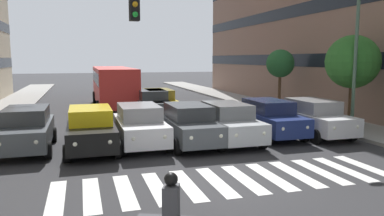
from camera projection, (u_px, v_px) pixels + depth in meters
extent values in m
plane|color=#2D2D30|center=(230.00, 180.00, 11.13)|extent=(180.00, 180.00, 0.00)
cube|color=black|center=(321.00, 60.00, 30.96)|extent=(8.74, 29.45, 0.90)
cube|color=black|center=(323.00, 17.00, 30.50)|extent=(8.74, 29.45, 0.90)
cube|color=silver|center=(365.00, 167.00, 12.55)|extent=(0.45, 2.80, 0.01)
cube|color=silver|center=(343.00, 169.00, 12.29)|extent=(0.45, 2.80, 0.01)
cube|color=silver|center=(320.00, 171.00, 12.04)|extent=(0.45, 2.80, 0.01)
cube|color=silver|center=(296.00, 174.00, 11.78)|extent=(0.45, 2.80, 0.01)
cube|color=silver|center=(270.00, 176.00, 11.52)|extent=(0.45, 2.80, 0.01)
cube|color=silver|center=(244.00, 179.00, 11.26)|extent=(0.45, 2.80, 0.01)
cube|color=silver|center=(216.00, 182.00, 11.00)|extent=(0.45, 2.80, 0.01)
cube|color=silver|center=(187.00, 185.00, 10.75)|extent=(0.45, 2.80, 0.01)
cube|color=silver|center=(157.00, 188.00, 10.49)|extent=(0.45, 2.80, 0.01)
cube|color=silver|center=(125.00, 191.00, 10.23)|extent=(0.45, 2.80, 0.01)
cube|color=silver|center=(91.00, 194.00, 9.97)|extent=(0.45, 2.80, 0.01)
cube|color=silver|center=(56.00, 198.00, 9.71)|extent=(0.45, 2.80, 0.01)
cube|color=silver|center=(314.00, 121.00, 17.45)|extent=(1.80, 4.40, 0.80)
cube|color=gray|center=(312.00, 106.00, 17.55)|extent=(1.58, 2.46, 0.60)
cylinder|color=black|center=(351.00, 134.00, 16.38)|extent=(0.22, 0.64, 0.64)
cylinder|color=black|center=(316.00, 137.00, 15.87)|extent=(0.22, 0.64, 0.64)
cylinder|color=black|center=(312.00, 123.00, 19.14)|extent=(0.22, 0.64, 0.64)
cylinder|color=black|center=(281.00, 125.00, 18.62)|extent=(0.22, 0.64, 0.64)
sphere|color=white|center=(357.00, 127.00, 15.56)|extent=(0.18, 0.18, 0.18)
sphere|color=white|center=(334.00, 128.00, 15.23)|extent=(0.18, 0.18, 0.18)
cube|color=navy|center=(269.00, 122.00, 17.32)|extent=(1.80, 4.40, 0.80)
cube|color=#1D2547|center=(268.00, 106.00, 17.41)|extent=(1.58, 2.46, 0.60)
cylinder|color=black|center=(304.00, 135.00, 16.25)|extent=(0.22, 0.64, 0.64)
cylinder|color=black|center=(267.00, 137.00, 15.73)|extent=(0.22, 0.64, 0.64)
cylinder|color=black|center=(271.00, 124.00, 19.01)|extent=(0.22, 0.64, 0.64)
cylinder|color=black|center=(239.00, 126.00, 18.49)|extent=(0.22, 0.64, 0.64)
sphere|color=white|center=(307.00, 127.00, 15.43)|extent=(0.18, 0.18, 0.18)
sphere|color=white|center=(283.00, 129.00, 15.10)|extent=(0.18, 0.18, 0.18)
cube|color=#B2B7BC|center=(228.00, 126.00, 16.07)|extent=(1.80, 4.40, 0.80)
cube|color=slate|center=(227.00, 110.00, 16.17)|extent=(1.58, 2.46, 0.60)
cylinder|color=black|center=(262.00, 141.00, 15.00)|extent=(0.22, 0.64, 0.64)
cylinder|color=black|center=(221.00, 144.00, 14.49)|extent=(0.22, 0.64, 0.64)
cylinder|color=black|center=(234.00, 128.00, 17.76)|extent=(0.22, 0.64, 0.64)
cylinder|color=black|center=(198.00, 130.00, 17.24)|extent=(0.22, 0.64, 0.64)
sphere|color=white|center=(264.00, 133.00, 14.19)|extent=(0.18, 0.18, 0.18)
sphere|color=white|center=(236.00, 135.00, 13.85)|extent=(0.18, 0.18, 0.18)
cube|color=#474C51|center=(189.00, 128.00, 15.60)|extent=(1.80, 4.40, 0.80)
cube|color=#343639|center=(188.00, 111.00, 15.70)|extent=(1.58, 2.46, 0.60)
cylinder|color=black|center=(222.00, 144.00, 14.54)|extent=(0.22, 0.64, 0.64)
cylinder|color=black|center=(178.00, 147.00, 14.02)|extent=(0.22, 0.64, 0.64)
cylinder|color=black|center=(199.00, 130.00, 17.29)|extent=(0.22, 0.64, 0.64)
cylinder|color=black|center=(161.00, 132.00, 16.78)|extent=(0.22, 0.64, 0.64)
sphere|color=white|center=(221.00, 136.00, 13.72)|extent=(0.18, 0.18, 0.18)
sphere|color=white|center=(191.00, 138.00, 13.39)|extent=(0.18, 0.18, 0.18)
cube|color=silver|center=(140.00, 129.00, 15.43)|extent=(1.80, 4.40, 0.80)
cube|color=gray|center=(139.00, 112.00, 15.53)|extent=(1.58, 2.46, 0.60)
cylinder|color=black|center=(169.00, 145.00, 14.37)|extent=(0.22, 0.64, 0.64)
cylinder|color=black|center=(122.00, 148.00, 13.85)|extent=(0.22, 0.64, 0.64)
cylinder|color=black|center=(155.00, 131.00, 17.12)|extent=(0.22, 0.64, 0.64)
cylinder|color=black|center=(115.00, 133.00, 16.61)|extent=(0.22, 0.64, 0.64)
sphere|color=white|center=(165.00, 137.00, 13.55)|extent=(0.18, 0.18, 0.18)
sphere|color=white|center=(133.00, 139.00, 13.22)|extent=(0.18, 0.18, 0.18)
cube|color=black|center=(91.00, 133.00, 14.60)|extent=(1.80, 4.40, 0.80)
cube|color=yellow|center=(90.00, 115.00, 14.70)|extent=(1.58, 2.46, 0.60)
cylinder|color=black|center=(118.00, 150.00, 13.54)|extent=(0.22, 0.64, 0.64)
cylinder|color=black|center=(66.00, 154.00, 13.02)|extent=(0.22, 0.64, 0.64)
cylinder|color=black|center=(111.00, 135.00, 16.29)|extent=(0.22, 0.64, 0.64)
cylinder|color=black|center=(69.00, 137.00, 15.78)|extent=(0.22, 0.64, 0.64)
sphere|color=white|center=(110.00, 142.00, 12.72)|extent=(0.18, 0.18, 0.18)
sphere|color=white|center=(75.00, 144.00, 12.39)|extent=(0.18, 0.18, 0.18)
cube|color=#474C51|center=(27.00, 133.00, 14.59)|extent=(1.80, 4.40, 0.80)
cube|color=#343639|center=(26.00, 115.00, 14.69)|extent=(1.58, 2.46, 0.60)
cylinder|color=black|center=(49.00, 150.00, 13.53)|extent=(0.22, 0.64, 0.64)
cylinder|color=black|center=(54.00, 135.00, 16.28)|extent=(0.22, 0.64, 0.64)
cylinder|color=black|center=(9.00, 137.00, 15.77)|extent=(0.22, 0.64, 0.64)
sphere|color=white|center=(36.00, 142.00, 12.71)|extent=(0.18, 0.18, 0.18)
cube|color=gold|center=(159.00, 105.00, 23.42)|extent=(1.80, 4.40, 0.80)
cube|color=olive|center=(158.00, 94.00, 23.52)|extent=(1.58, 2.46, 0.60)
cylinder|color=black|center=(179.00, 114.00, 22.35)|extent=(0.22, 0.64, 0.64)
cylinder|color=black|center=(149.00, 115.00, 21.84)|extent=(0.22, 0.64, 0.64)
cylinder|color=black|center=(168.00, 108.00, 25.11)|extent=(0.22, 0.64, 0.64)
cylinder|color=black|center=(142.00, 109.00, 24.59)|extent=(0.22, 0.64, 0.64)
sphere|color=white|center=(176.00, 108.00, 21.54)|extent=(0.18, 0.18, 0.18)
sphere|color=white|center=(157.00, 109.00, 21.21)|extent=(0.18, 0.18, 0.18)
cube|color=#474C51|center=(152.00, 106.00, 22.96)|extent=(1.80, 4.40, 0.80)
cube|color=#343639|center=(152.00, 95.00, 23.05)|extent=(1.58, 2.46, 0.60)
cylinder|color=black|center=(172.00, 115.00, 21.89)|extent=(0.22, 0.64, 0.64)
cylinder|color=black|center=(142.00, 117.00, 21.37)|extent=(0.22, 0.64, 0.64)
cylinder|color=black|center=(162.00, 109.00, 24.65)|extent=(0.22, 0.64, 0.64)
cylinder|color=black|center=(135.00, 110.00, 24.13)|extent=(0.22, 0.64, 0.64)
sphere|color=white|center=(169.00, 109.00, 21.07)|extent=(0.18, 0.18, 0.18)
sphere|color=white|center=(149.00, 110.00, 20.74)|extent=(0.18, 0.18, 0.18)
cube|color=red|center=(113.00, 85.00, 27.34)|extent=(2.50, 10.50, 2.50)
cube|color=black|center=(113.00, 77.00, 27.27)|extent=(2.52, 9.87, 0.80)
cylinder|color=black|center=(138.00, 107.00, 24.37)|extent=(0.28, 1.00, 1.00)
cylinder|color=black|center=(99.00, 108.00, 23.66)|extent=(0.28, 1.00, 1.00)
cylinder|color=black|center=(126.00, 97.00, 30.85)|extent=(0.28, 1.00, 1.00)
cylinder|color=black|center=(95.00, 98.00, 30.13)|extent=(0.28, 1.00, 1.00)
cube|color=#4C4C51|center=(171.00, 202.00, 6.85)|extent=(0.40, 0.44, 0.64)
sphere|color=black|center=(171.00, 179.00, 6.79)|extent=(0.26, 0.26, 0.26)
cube|color=black|center=(134.00, 5.00, 9.09)|extent=(0.24, 0.28, 0.76)
sphere|color=orange|center=(135.00, 4.00, 8.95)|extent=(0.14, 0.14, 0.14)
sphere|color=green|center=(135.00, 14.00, 8.98)|extent=(0.14, 0.14, 0.14)
cylinder|color=#4C6B56|center=(356.00, 53.00, 17.47)|extent=(0.16, 0.16, 7.50)
cylinder|color=#513823|center=(350.00, 102.00, 19.14)|extent=(0.20, 0.20, 2.53)
sphere|color=#2D6B28|center=(352.00, 62.00, 18.87)|extent=(2.72, 2.72, 2.72)
cylinder|color=#513823|center=(279.00, 90.00, 26.01)|extent=(0.20, 0.20, 2.59)
sphere|color=#235B2D|center=(280.00, 63.00, 25.76)|extent=(1.95, 1.95, 1.95)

